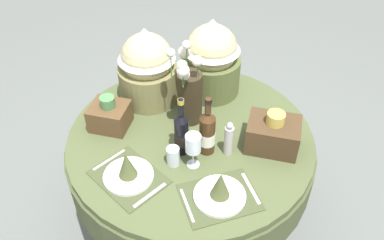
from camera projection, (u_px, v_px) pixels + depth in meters
The scene contains 14 objects.
ground at pixel (191, 217), 2.66m from camera, with size 8.00×8.00×0.00m, color slate.
dining_table at pixel (191, 154), 2.28m from camera, with size 1.33×1.33×0.73m.
place_setting_left at pixel (128, 171), 1.93m from camera, with size 0.43×0.40×0.16m.
place_setting_right at pixel (220, 191), 1.84m from camera, with size 0.43×0.40×0.16m.
flower_vase at pixel (189, 91), 2.15m from camera, with size 0.17×0.26×0.47m.
wine_bottle_left at pixel (182, 133), 2.02m from camera, with size 0.07×0.07×0.33m.
wine_bottle_centre at pixel (207, 132), 2.02m from camera, with size 0.08×0.08×0.33m.
wine_glass_right at pixel (193, 144), 1.93m from camera, with size 0.08×0.08×0.19m.
tumbler_near_right at pixel (173, 156), 2.00m from camera, with size 0.06×0.06×0.10m, color silver.
pepper_mill at pixel (229, 139), 2.03m from camera, with size 0.05×0.05×0.20m.
gift_tub_back_left at pixel (147, 63), 2.27m from camera, with size 0.34×0.34×0.45m.
gift_tub_back_centre at pixel (212, 55), 2.32m from camera, with size 0.34×0.34×0.47m.
woven_basket_side_left at pixel (110, 115), 2.19m from camera, with size 0.20×0.18×0.19m.
woven_basket_side_right at pixel (273, 134), 2.07m from camera, with size 0.26×0.20×0.22m.
Camera 1 is at (0.40, -1.53, 2.23)m, focal length 38.55 mm.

